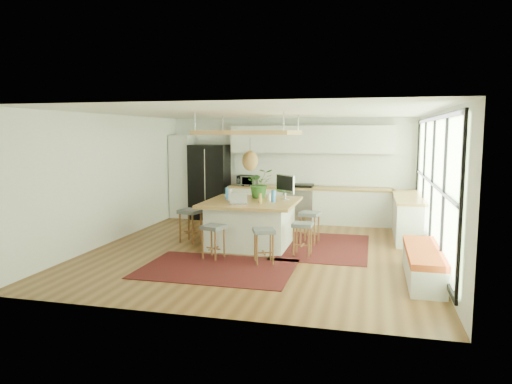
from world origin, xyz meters
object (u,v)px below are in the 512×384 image
(island, at_px, (251,223))
(stool_right_front, at_px, (302,237))
(monitor, at_px, (285,187))
(stool_left_side, at_px, (191,226))
(laptop, at_px, (238,198))
(island_plant, at_px, (260,186))
(microwave, at_px, (247,179))
(stool_right_back, at_px, (310,227))
(fridge, at_px, (210,184))
(stool_near_right, at_px, (264,244))
(stool_near_left, at_px, (213,240))

(island, height_order, stool_right_front, island)
(monitor, bearing_deg, island, -106.34)
(stool_right_front, bearing_deg, stool_left_side, 167.65)
(stool_right_front, xyz_separation_m, laptop, (-1.27, 0.05, 0.70))
(island, relative_size, island_plant, 2.95)
(microwave, bearing_deg, stool_left_side, -96.77)
(stool_right_front, xyz_separation_m, stool_left_side, (-2.48, 0.54, 0.00))
(stool_right_back, xyz_separation_m, island_plant, (-1.09, 0.04, 0.82))
(fridge, xyz_separation_m, stool_right_back, (3.02, -2.32, -0.57))
(island_plant, bearing_deg, fridge, 130.33)
(stool_near_right, xyz_separation_m, laptop, (-0.68, 0.76, 0.70))
(stool_near_left, relative_size, microwave, 1.28)
(laptop, bearing_deg, stool_near_left, -126.10)
(stool_right_back, relative_size, monitor, 1.19)
(island, bearing_deg, island_plant, 83.48)
(stool_right_front, distance_m, monitor, 1.41)
(stool_left_side, bearing_deg, stool_near_right, -33.51)
(island, distance_m, microwave, 2.93)
(microwave, height_order, island_plant, island_plant)
(island, height_order, island_plant, island_plant)
(stool_right_back, bearing_deg, stool_near_left, -133.32)
(stool_near_right, relative_size, laptop, 1.80)
(microwave, distance_m, island_plant, 2.41)
(laptop, bearing_deg, stool_right_back, 24.85)
(stool_near_right, xyz_separation_m, stool_left_side, (-1.89, 1.25, 0.00))
(stool_right_front, relative_size, microwave, 1.27)
(laptop, relative_size, microwave, 0.71)
(island, distance_m, stool_near_left, 1.28)
(stool_near_right, bearing_deg, stool_left_side, 146.49)
(stool_near_left, relative_size, stool_right_back, 0.95)
(fridge, relative_size, stool_near_left, 3.17)
(stool_left_side, distance_m, monitor, 2.17)
(stool_left_side, bearing_deg, stool_near_left, -51.98)
(island, xyz_separation_m, stool_near_left, (-0.41, -1.20, -0.11))
(monitor, bearing_deg, laptop, -89.01)
(fridge, bearing_deg, monitor, -43.97)
(fridge, height_order, island, fridge)
(island, bearing_deg, fridge, 124.06)
(stool_right_front, bearing_deg, laptop, 177.79)
(stool_right_back, distance_m, monitor, 0.99)
(fridge, distance_m, stool_right_front, 4.55)
(stool_right_front, distance_m, laptop, 1.45)
(island, height_order, microwave, microwave)
(stool_near_left, height_order, laptop, laptop)
(stool_near_right, distance_m, microwave, 4.32)
(island, relative_size, stool_right_front, 2.94)
(fridge, distance_m, stool_left_side, 2.91)
(stool_right_back, distance_m, microwave, 3.10)
(stool_near_right, height_order, laptop, laptop)
(stool_right_back, bearing_deg, microwave, 130.72)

